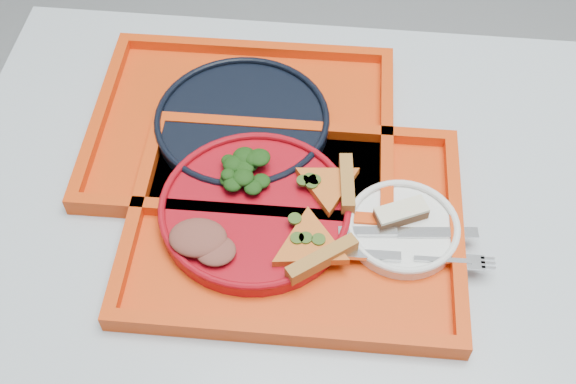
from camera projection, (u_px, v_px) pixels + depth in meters
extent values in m
cube|color=#A7B1BC|center=(506.00, 234.00, 1.00)|extent=(1.60, 0.80, 0.03)
cylinder|color=gray|center=(110.00, 181.00, 1.54)|extent=(0.05, 0.05, 0.72)
cube|color=red|center=(295.00, 226.00, 0.98)|extent=(0.45, 0.35, 0.01)
cube|color=red|center=(243.00, 129.00, 1.09)|extent=(0.45, 0.36, 0.01)
cylinder|color=maroon|center=(255.00, 210.00, 0.98)|extent=(0.26, 0.26, 0.02)
cylinder|color=white|center=(402.00, 229.00, 0.97)|extent=(0.15, 0.15, 0.01)
cylinder|color=black|center=(242.00, 123.00, 1.08)|extent=(0.26, 0.26, 0.02)
ellipsoid|color=black|center=(249.00, 168.00, 0.99)|extent=(0.08, 0.07, 0.04)
ellipsoid|color=brown|center=(198.00, 238.00, 0.93)|extent=(0.08, 0.06, 0.02)
cube|color=#492918|center=(401.00, 214.00, 0.96)|extent=(0.08, 0.05, 0.01)
cube|color=beige|center=(402.00, 210.00, 0.95)|extent=(0.08, 0.05, 0.00)
cube|color=silver|center=(408.00, 232.00, 0.95)|extent=(0.19, 0.03, 0.01)
cube|color=silver|center=(412.00, 258.00, 0.93)|extent=(0.19, 0.03, 0.01)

